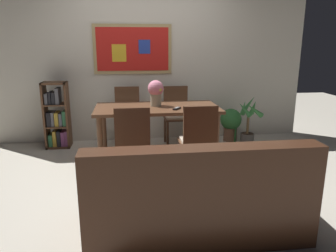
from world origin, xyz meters
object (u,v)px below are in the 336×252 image
Objects in this scene: dining_chair_near_left at (133,139)px; dining_chair_far_left at (127,112)px; potted_ivy at (231,123)px; dining_chair_near_right at (198,137)px; leather_couch at (195,198)px; dining_table at (157,114)px; dining_chair_far_right at (176,111)px; flower_vase at (156,91)px; tv_remote at (177,108)px; potted_palm at (248,124)px; bookshelf at (57,119)px.

dining_chair_near_left is 1.48m from dining_chair_far_left.
dining_chair_far_left reaches higher than potted_ivy.
dining_chair_near_right is 0.51× the size of leather_couch.
dining_table is 2.76× the size of potted_ivy.
potted_ivy is at bearing 65.97° from leather_couch.
flower_vase is (-0.38, -0.65, 0.41)m from dining_chair_far_right.
tv_remote is at bearing 42.69° from dining_chair_near_left.
dining_chair_near_left is 2.19m from potted_palm.
dining_chair_near_right is 1.16× the size of potted_palm.
leather_couch is 5.25× the size of flower_vase.
bookshelf reaches higher than dining_table.
potted_palm is (1.06, 1.21, -0.19)m from dining_chair_near_right.
dining_chair_far_right is 1.54× the size of potted_ivy.
dining_chair_near_right is at bearing -72.82° from tv_remote.
leather_couch is at bearing -64.11° from dining_chair_near_left.
dining_chair_near_left reaches higher than potted_ivy.
dining_chair_far_right and dining_chair_far_left have the same top height.
dining_chair_near_right is at bearing -88.78° from dining_chair_far_right.
flower_vase reaches higher than leather_couch.
bookshelf reaches higher than leather_couch.
flower_vase is (-0.16, 1.83, 0.64)m from leather_couch.
dining_chair_near_right is at bearing -39.03° from bookshelf.
bookshelf is 1.29× the size of potted_palm.
flower_vase reaches higher than potted_ivy.
dining_table is 0.81m from dining_chair_far_right.
dining_chair_far_left reaches higher than potted_palm.
dining_chair_near_left is at bearing -137.31° from tv_remote.
leather_couch is at bearing -85.02° from dining_table.
dining_chair_near_left is 1.88m from bookshelf.
dining_chair_far_right is 0.51× the size of leather_couch.
tv_remote is (-0.16, 0.53, 0.22)m from dining_chair_near_right.
bookshelf is at bearing 140.97° from dining_chair_near_right.
leather_couch reaches higher than tv_remote.
dining_chair_near_right is at bearing -63.07° from flower_vase.
bookshelf is at bearing 152.02° from dining_table.
bookshelf is at bearing 174.24° from potted_palm.
dining_table is 0.82m from dining_chair_near_left.
leather_couch is at bearing -120.28° from potted_palm.
bookshelf is at bearing 178.46° from dining_chair_far_left.
leather_couch is 1.62m from tv_remote.
flower_vase is (-0.41, 0.80, 0.41)m from dining_chair_near_right.
dining_chair_far_left is 0.90× the size of bookshelf.
dining_chair_near_left is 1.16× the size of potted_palm.
potted_palm is (1.81, 1.22, -0.19)m from dining_chair_near_left.
potted_ivy is (0.91, 0.04, -0.23)m from dining_chair_far_right.
bookshelf is at bearing 150.06° from tv_remote.
dining_chair_far_right is at bearing -177.60° from potted_ivy.
leather_couch is at bearing -93.01° from tv_remote.
potted_ivy is at bearing 2.40° from dining_chair_far_right.
dining_chair_near_left is at bearing -53.51° from bookshelf.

